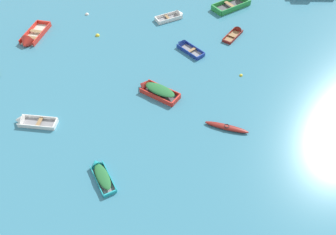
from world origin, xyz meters
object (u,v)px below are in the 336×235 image
(mooring_buoy_between_boats_right, at_px, (241,76))
(rowboat_green_center, at_px, (240,2))
(rowboat_red_back_row_right, at_px, (30,40))
(mooring_buoy_outer_edge, at_px, (87,15))
(mooring_buoy_between_boats_left, at_px, (98,36))
(rowboat_turquoise_cluster_inner, at_px, (100,172))
(rowboat_maroon_far_right, at_px, (237,32))
(kayak_maroon_distant_center, at_px, (227,127))
(rowboat_white_near_camera, at_px, (27,121))
(rowboat_deep_blue_far_left, at_px, (185,46))
(rowboat_white_outer_right, at_px, (175,16))
(rowboat_red_far_back, at_px, (154,89))

(mooring_buoy_between_boats_right, bearing_deg, rowboat_green_center, 76.04)
(rowboat_red_back_row_right, bearing_deg, mooring_buoy_outer_edge, 39.83)
(mooring_buoy_between_boats_right, distance_m, mooring_buoy_between_boats_left, 13.92)
(rowboat_turquoise_cluster_inner, bearing_deg, rowboat_red_back_row_right, 113.52)
(rowboat_maroon_far_right, bearing_deg, kayak_maroon_distant_center, -107.68)
(rowboat_maroon_far_right, bearing_deg, mooring_buoy_outer_edge, 160.80)
(rowboat_maroon_far_right, xyz_separation_m, rowboat_turquoise_cluster_inner, (-12.52, -14.57, 0.10))
(rowboat_turquoise_cluster_inner, relative_size, rowboat_white_near_camera, 0.91)
(mooring_buoy_outer_edge, bearing_deg, rowboat_deep_blue_far_left, -36.81)
(rowboat_deep_blue_far_left, relative_size, mooring_buoy_between_boats_right, 10.53)
(rowboat_green_center, height_order, rowboat_deep_blue_far_left, rowboat_green_center)
(rowboat_white_outer_right, relative_size, rowboat_turquoise_cluster_inner, 1.08)
(rowboat_white_outer_right, height_order, mooring_buoy_between_boats_right, rowboat_white_outer_right)
(rowboat_white_outer_right, distance_m, rowboat_turquoise_cluster_inner, 19.36)
(rowboat_maroon_far_right, bearing_deg, mooring_buoy_between_boats_right, -100.96)
(rowboat_red_back_row_right, height_order, kayak_maroon_distant_center, rowboat_red_back_row_right)
(rowboat_maroon_far_right, xyz_separation_m, rowboat_white_outer_right, (-5.41, 3.43, 0.04))
(rowboat_maroon_far_right, bearing_deg, rowboat_deep_blue_far_left, -161.10)
(rowboat_green_center, bearing_deg, mooring_buoy_outer_edge, -178.87)
(rowboat_white_outer_right, distance_m, rowboat_white_near_camera, 17.94)
(rowboat_deep_blue_far_left, xyz_separation_m, mooring_buoy_between_boats_right, (4.04, -4.36, -0.16))
(kayak_maroon_distant_center, distance_m, mooring_buoy_between_boats_right, 6.10)
(rowboat_maroon_far_right, height_order, mooring_buoy_between_boats_right, rowboat_maroon_far_right)
(rowboat_turquoise_cluster_inner, distance_m, kayak_maroon_distant_center, 9.25)
(rowboat_maroon_far_right, distance_m, mooring_buoy_outer_edge, 15.10)
(rowboat_maroon_far_right, xyz_separation_m, rowboat_red_back_row_right, (-19.22, 0.82, 0.08))
(rowboat_maroon_far_right, distance_m, rowboat_green_center, 5.53)
(rowboat_maroon_far_right, relative_size, rowboat_green_center, 0.56)
(kayak_maroon_distant_center, bearing_deg, mooring_buoy_between_boats_left, 126.37)
(rowboat_white_near_camera, bearing_deg, rowboat_deep_blue_far_left, 31.48)
(rowboat_deep_blue_far_left, bearing_deg, rowboat_green_center, 45.77)
(rowboat_maroon_far_right, bearing_deg, rowboat_red_back_row_right, 177.55)
(rowboat_red_far_back, height_order, mooring_buoy_outer_edge, rowboat_red_far_back)
(rowboat_green_center, xyz_separation_m, mooring_buoy_between_boats_left, (-14.76, -4.24, -0.25))
(rowboat_turquoise_cluster_inner, xyz_separation_m, mooring_buoy_between_boats_left, (-0.59, 15.61, -0.22))
(rowboat_deep_blue_far_left, distance_m, mooring_buoy_outer_edge, 11.27)
(mooring_buoy_between_boats_right, bearing_deg, rowboat_white_outer_right, 113.78)
(rowboat_turquoise_cluster_inner, distance_m, mooring_buoy_between_boats_right, 14.12)
(rowboat_red_back_row_right, height_order, rowboat_white_outer_right, rowboat_red_back_row_right)
(rowboat_red_far_back, bearing_deg, mooring_buoy_outer_edge, 115.11)
(rowboat_turquoise_cluster_inner, xyz_separation_m, rowboat_deep_blue_far_left, (7.29, 12.78, -0.07))
(rowboat_white_near_camera, bearing_deg, rowboat_red_back_row_right, 97.62)
(rowboat_white_outer_right, height_order, rowboat_red_far_back, rowboat_red_far_back)
(rowboat_maroon_far_right, xyz_separation_m, rowboat_red_far_back, (-8.50, -7.32, 0.19))
(rowboat_green_center, xyz_separation_m, kayak_maroon_distant_center, (-5.38, -16.97, -0.10))
(rowboat_white_near_camera, distance_m, mooring_buoy_between_boats_right, 16.99)
(rowboat_turquoise_cluster_inner, distance_m, rowboat_white_near_camera, 7.34)
(rowboat_red_far_back, relative_size, mooring_buoy_between_boats_right, 12.02)
(rowboat_white_outer_right, xyz_separation_m, mooring_buoy_outer_edge, (-8.84, 1.53, -0.17))
(rowboat_red_back_row_right, bearing_deg, mooring_buoy_between_boats_left, 2.05)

